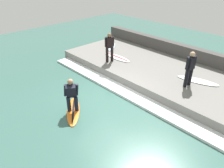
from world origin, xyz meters
The scene contains 11 objects.
ground_plane centered at (0.00, 0.00, 0.00)m, with size 28.00×28.00×0.00m, color #386056.
concrete_ledge centered at (3.78, 0.00, 0.25)m, with size 4.40×11.23×0.49m, color slate.
back_wall centered at (6.23, 0.00, 0.61)m, with size 0.50×11.79×1.22m, color #474442.
wave_foam_crest centered at (1.20, 0.00, 0.06)m, with size 0.77×10.67×0.11m, color white.
surfboard_riding centered at (-1.45, 0.30, 0.03)m, with size 1.64×1.94×0.07m.
surfer_riding centered at (-1.45, 0.30, 0.88)m, with size 0.58×0.59×1.48m.
surfer_waiting_near centered at (3.18, -2.23, 1.43)m, with size 0.56×0.27×1.67m.
surfboard_waiting_near centered at (3.96, -2.37, 0.52)m, with size 1.03×2.04×0.06m.
surfer_waiting_far centered at (2.51, 2.31, 1.43)m, with size 0.53×0.35×1.66m.
surfboard_waiting_far centered at (3.23, 2.44, 0.52)m, with size 0.62×2.04×0.07m.
surfboard_spare centered at (4.34, 4.12, 0.52)m, with size 1.70×1.53×0.06m.
Camera 1 is at (-5.41, -6.25, 5.51)m, focal length 35.00 mm.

